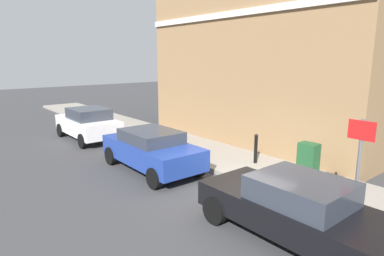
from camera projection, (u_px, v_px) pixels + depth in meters
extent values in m
plane|color=#38383A|center=(237.00, 192.00, 9.43)|extent=(80.00, 80.00, 0.00)
cube|color=gray|center=(168.00, 140.00, 15.10)|extent=(2.67, 30.00, 0.15)
cube|color=olive|center=(279.00, 44.00, 14.99)|extent=(6.16, 10.80, 8.76)
cube|color=silver|center=(232.00, 14.00, 12.83)|extent=(0.12, 10.80, 0.24)
cube|color=black|center=(294.00, 212.00, 6.85)|extent=(1.73, 4.18, 0.57)
cube|color=#2D333D|center=(301.00, 191.00, 6.66)|extent=(1.52, 1.88, 0.51)
cylinder|color=black|center=(215.00, 210.00, 7.57)|extent=(0.22, 0.64, 0.64)
cylinder|color=black|center=(260.00, 192.00, 8.58)|extent=(0.22, 0.64, 0.64)
cube|color=navy|center=(152.00, 152.00, 11.14)|extent=(1.78, 4.03, 0.67)
cube|color=#2D333D|center=(151.00, 136.00, 11.05)|extent=(1.55, 2.02, 0.42)
cylinder|color=black|center=(111.00, 156.00, 11.82)|extent=(0.23, 0.64, 0.64)
cylinder|color=black|center=(150.00, 148.00, 12.82)|extent=(0.23, 0.64, 0.64)
cylinder|color=black|center=(155.00, 178.00, 9.60)|extent=(0.23, 0.64, 0.64)
cylinder|color=black|center=(197.00, 167.00, 10.60)|extent=(0.23, 0.64, 0.64)
cube|color=silver|center=(88.00, 125.00, 15.42)|extent=(1.74, 3.90, 0.70)
cube|color=#2D333D|center=(89.00, 114.00, 15.15)|extent=(1.53, 1.91, 0.51)
cylinder|color=black|center=(61.00, 130.00, 16.05)|extent=(0.22, 0.64, 0.64)
cylinder|color=black|center=(93.00, 126.00, 17.06)|extent=(0.22, 0.64, 0.64)
cylinder|color=black|center=(83.00, 141.00, 13.93)|extent=(0.22, 0.64, 0.64)
cylinder|color=black|center=(118.00, 135.00, 14.94)|extent=(0.22, 0.64, 0.64)
cube|color=#1E4C28|center=(308.00, 162.00, 9.81)|extent=(0.40, 0.55, 1.15)
cube|color=#333333|center=(307.00, 179.00, 9.92)|extent=(0.46, 0.61, 0.08)
cylinder|color=black|center=(256.00, 150.00, 11.47)|extent=(0.12, 0.12, 0.95)
sphere|color=black|center=(256.00, 136.00, 11.36)|extent=(0.14, 0.14, 0.14)
cylinder|color=#59595B|center=(358.00, 169.00, 7.44)|extent=(0.08, 0.08, 2.30)
cube|color=white|center=(362.00, 130.00, 7.24)|extent=(0.03, 0.56, 0.40)
cube|color=red|center=(362.00, 130.00, 7.23)|extent=(0.01, 0.60, 0.44)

